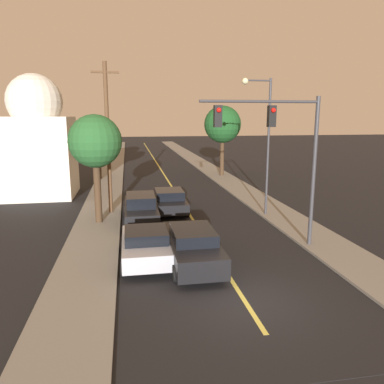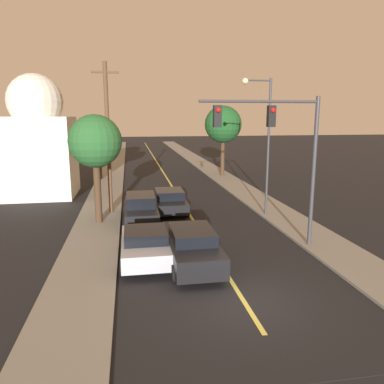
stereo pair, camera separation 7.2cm
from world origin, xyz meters
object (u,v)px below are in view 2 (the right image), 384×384
Objects in this scene: car_outer_lane_front at (146,244)px; streetlamp_right at (263,130)px; tree_left_far at (98,135)px; utility_pole_left at (108,137)px; domed_building_left at (38,141)px; tree_left_near at (95,142)px; tree_right_near at (223,125)px; car_near_lane_front at (192,245)px; car_outer_lane_second at (141,208)px; car_near_lane_second at (169,200)px; traffic_signal_mast at (280,141)px.

car_outer_lane_front is 0.52× the size of streetlamp_right.
tree_left_far is (-3.34, 21.25, 3.44)m from car_outer_lane_front.
domed_building_left is at bearing 130.31° from utility_pole_left.
tree_right_near reaches higher than tree_left_near.
car_near_lane_front is at bearing -76.66° from tree_left_far.
car_outer_lane_second is 11.59m from domed_building_left.
car_near_lane_front is 1.23× the size of car_outer_lane_front.
car_near_lane_second is 5.98m from tree_left_near.
utility_pole_left is 1.00× the size of domed_building_left.
tree_left_near is 0.66× the size of domed_building_left.
tree_left_near reaches higher than car_outer_lane_front.
car_outer_lane_second is (-1.83, 6.60, 0.02)m from car_near_lane_front.
car_outer_lane_front is (-1.83, 0.57, -0.06)m from car_near_lane_front.
utility_pole_left reaches higher than domed_building_left.
tree_left_near is (-9.47, -0.10, -0.57)m from streetlamp_right.
utility_pole_left reaches higher than traffic_signal_mast.
utility_pole_left is (-1.76, 2.15, 3.91)m from car_outer_lane_second.
tree_left_far is (-1.58, 13.07, -0.55)m from utility_pole_left.
domed_building_left reaches higher than car_outer_lane_second.
tree_right_near reaches higher than car_outer_lane_front.
utility_pole_left is at bearing 129.39° from car_outer_lane_second.
car_outer_lane_second is 8.33m from streetlamp_right.
car_outer_lane_front is 0.70× the size of tree_left_near.
car_outer_lane_front is 9.27m from utility_pole_left.
utility_pole_left reaches higher than car_near_lane_front.
utility_pole_left is 1.62× the size of tree_left_far.
utility_pole_left is (-7.67, 7.57, -0.16)m from traffic_signal_mast.
utility_pole_left is 13.18m from tree_left_far.
domed_building_left is at bearing 119.54° from tree_left_near.
tree_right_near reaches higher than car_outer_lane_second.
utility_pole_left is at bearing 167.04° from streetlamp_right.
tree_left_near is at bearing -104.89° from utility_pole_left.
traffic_signal_mast is (4.07, 1.18, 4.09)m from car_near_lane_front.
car_near_lane_second is 15.51m from tree_right_near.
traffic_signal_mast is at bearing -102.59° from streetlamp_right.
tree_left_far is at bearing 96.88° from utility_pole_left.
car_near_lane_second is at bearing 47.04° from car_outer_lane_second.
tree_left_near is at bearing -180.00° from car_outer_lane_second.
tree_right_near is (6.77, 13.26, 4.35)m from car_near_lane_second.
car_near_lane_front is 0.57× the size of domed_building_left.
tree_right_near is at bearing 67.98° from car_outer_lane_front.
domed_building_left reaches higher than car_near_lane_front.
car_near_lane_front is at bearing -59.26° from domed_building_left.
car_near_lane_second is 2.69m from car_outer_lane_second.
streetlamp_right reaches higher than car_outer_lane_second.
car_outer_lane_front is 0.61× the size of tree_right_near.
tree_right_near reaches higher than tree_left_far.
tree_left_near is (-8.24, 5.42, -0.34)m from traffic_signal_mast.
tree_left_near reaches higher than car_near_lane_front.
traffic_signal_mast reaches higher than car_outer_lane_front.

